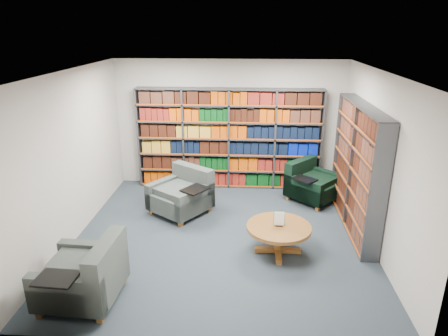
# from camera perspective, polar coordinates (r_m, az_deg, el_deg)

# --- Properties ---
(room_shell) EXTENTS (5.02, 5.02, 2.82)m
(room_shell) POSITION_cam_1_polar(r_m,az_deg,el_deg) (6.47, -0.34, 1.13)
(room_shell) COLOR #1E242F
(room_shell) RESTS_ON ground
(bookshelf_back) EXTENTS (4.00, 0.28, 2.20)m
(bookshelf_back) POSITION_cam_1_polar(r_m,az_deg,el_deg) (8.80, 0.72, 4.12)
(bookshelf_back) COLOR #47494F
(bookshelf_back) RESTS_ON ground
(bookshelf_right) EXTENTS (0.28, 2.50, 2.20)m
(bookshelf_right) POSITION_cam_1_polar(r_m,az_deg,el_deg) (7.38, 18.47, -0.04)
(bookshelf_right) COLOR #47494F
(bookshelf_right) RESTS_ON ground
(chair_teal_left) EXTENTS (1.33, 1.33, 0.87)m
(chair_teal_left) POSITION_cam_1_polar(r_m,az_deg,el_deg) (7.82, -5.79, -3.84)
(chair_teal_left) COLOR #0B2135
(chair_teal_left) RESTS_ON ground
(chair_green_right) EXTENTS (1.26, 1.26, 0.81)m
(chair_green_right) POSITION_cam_1_polar(r_m,az_deg,el_deg) (8.54, 12.18, -2.29)
(chair_green_right) COLOR black
(chair_green_right) RESTS_ON ground
(chair_teal_front) EXTENTS (1.01, 1.16, 0.88)m
(chair_teal_front) POSITION_cam_1_polar(r_m,az_deg,el_deg) (5.70, -18.88, -14.53)
(chair_teal_front) COLOR #0B2135
(chair_teal_front) RESTS_ON ground
(coffee_table) EXTENTS (1.02, 1.02, 0.72)m
(coffee_table) POSITION_cam_1_polar(r_m,az_deg,el_deg) (6.46, 7.81, -8.96)
(coffee_table) COLOR olive
(coffee_table) RESTS_ON ground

